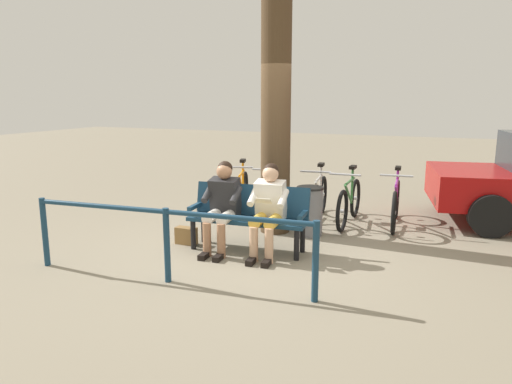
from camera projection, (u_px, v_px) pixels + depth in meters
The scene contains 13 objects.
ground_plane at pixel (250, 254), 6.25m from camera, with size 40.00×40.00×0.00m, color gray.
bench at pixel (249, 213), 6.38m from camera, with size 1.63×0.60×0.87m.
person_reading at pixel (268, 206), 6.10m from camera, with size 0.51×0.79×1.20m.
person_companion at pixel (222, 202), 6.30m from camera, with size 0.51×0.79×1.20m.
handbag at pixel (186, 236), 6.67m from camera, with size 0.30×0.14×0.24m, color olive.
tree_trunk at pixel (276, 97), 6.92m from camera, with size 0.44×0.44×4.05m, color #4C3823.
litter_bin at pixel (310, 211), 7.04m from camera, with size 0.40×0.40×0.74m.
bicycle_black at pixel (396, 204), 7.57m from camera, with size 0.48×1.68×0.94m.
bicycle_red at pixel (349, 202), 7.66m from camera, with size 0.48×1.68×0.94m.
bicycle_green at pixel (319, 199), 7.93m from camera, with size 0.48×1.68×0.94m.
bicycle_blue at pixel (274, 196), 8.13m from camera, with size 0.48×1.68×0.94m.
bicycle_orange at pixel (242, 193), 8.42m from camera, with size 0.64×1.62×0.94m.
railing_fence at pixel (166, 230), 5.21m from camera, with size 3.40×0.34×0.85m.
Camera 1 is at (-2.39, 5.46, 2.05)m, focal length 33.27 mm.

